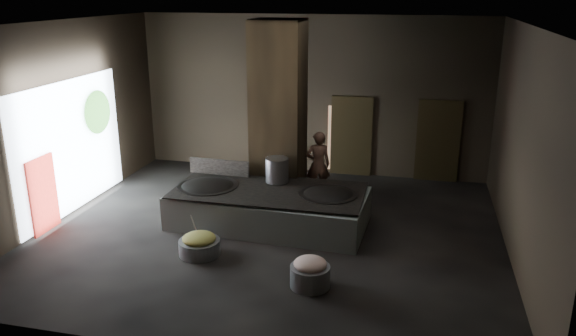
% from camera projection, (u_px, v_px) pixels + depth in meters
% --- Properties ---
extents(floor, '(10.00, 9.00, 0.10)m').
position_uv_depth(floor, '(271.00, 233.00, 12.53)').
color(floor, black).
rests_on(floor, ground).
extents(ceiling, '(10.00, 9.00, 0.10)m').
position_uv_depth(ceiling, '(269.00, 21.00, 11.12)').
color(ceiling, black).
rests_on(ceiling, back_wall).
extents(back_wall, '(10.00, 0.10, 4.50)m').
position_uv_depth(back_wall, '(311.00, 95.00, 16.04)').
color(back_wall, black).
rests_on(back_wall, ground).
extents(front_wall, '(10.00, 0.10, 4.50)m').
position_uv_depth(front_wall, '(183.00, 214.00, 7.61)').
color(front_wall, black).
rests_on(front_wall, ground).
extents(left_wall, '(0.10, 9.00, 4.50)m').
position_uv_depth(left_wall, '(59.00, 121.00, 12.93)').
color(left_wall, black).
rests_on(left_wall, ground).
extents(right_wall, '(0.10, 9.00, 4.50)m').
position_uv_depth(right_wall, '(525.00, 148.00, 10.72)').
color(right_wall, black).
rests_on(right_wall, ground).
extents(pillar, '(1.20, 1.20, 4.50)m').
position_uv_depth(pillar, '(279.00, 114.00, 13.65)').
color(pillar, black).
rests_on(pillar, ground).
extents(hearth_platform, '(4.47, 2.30, 0.76)m').
position_uv_depth(hearth_platform, '(269.00, 208.00, 12.80)').
color(hearth_platform, '#9FB1A3').
rests_on(hearth_platform, ground).
extents(platform_cap, '(4.28, 2.06, 0.03)m').
position_uv_depth(platform_cap, '(269.00, 190.00, 12.67)').
color(platform_cap, black).
rests_on(platform_cap, hearth_platform).
extents(wok_left, '(1.38, 1.38, 0.38)m').
position_uv_depth(wok_left, '(208.00, 189.00, 12.96)').
color(wok_left, black).
rests_on(wok_left, hearth_platform).
extents(wok_left_rim, '(1.41, 1.41, 0.05)m').
position_uv_depth(wok_left_rim, '(208.00, 186.00, 12.94)').
color(wok_left_rim, black).
rests_on(wok_left_rim, hearth_platform).
extents(wok_right, '(1.28, 1.28, 0.36)m').
position_uv_depth(wok_right, '(328.00, 197.00, 12.44)').
color(wok_right, black).
rests_on(wok_right, hearth_platform).
extents(wok_right_rim, '(1.31, 1.31, 0.05)m').
position_uv_depth(wok_right_rim, '(328.00, 194.00, 12.42)').
color(wok_right_rim, black).
rests_on(wok_right_rim, hearth_platform).
extents(stock_pot, '(0.53, 0.53, 0.57)m').
position_uv_depth(stock_pot, '(277.00, 170.00, 13.07)').
color(stock_pot, gray).
rests_on(stock_pot, hearth_platform).
extents(splash_guard, '(1.52, 0.13, 0.38)m').
position_uv_depth(splash_guard, '(219.00, 167.00, 13.62)').
color(splash_guard, black).
rests_on(splash_guard, hearth_platform).
extents(cook, '(0.73, 0.58, 1.74)m').
position_uv_depth(cook, '(318.00, 165.00, 14.35)').
color(cook, brown).
rests_on(cook, ground).
extents(veg_basin, '(1.11, 1.11, 0.31)m').
position_uv_depth(veg_basin, '(200.00, 247.00, 11.39)').
color(veg_basin, gray).
rests_on(veg_basin, ground).
extents(veg_fill, '(0.69, 0.69, 0.21)m').
position_uv_depth(veg_fill, '(199.00, 238.00, 11.33)').
color(veg_fill, olive).
rests_on(veg_fill, veg_basin).
extents(ladle, '(0.03, 0.33, 0.59)m').
position_uv_depth(ladle, '(195.00, 226.00, 11.44)').
color(ladle, gray).
rests_on(ladle, veg_basin).
extents(meat_basin, '(0.77, 0.77, 0.40)m').
position_uv_depth(meat_basin, '(310.00, 276.00, 10.15)').
color(meat_basin, gray).
rests_on(meat_basin, ground).
extents(meat_fill, '(0.61, 0.61, 0.23)m').
position_uv_depth(meat_fill, '(310.00, 264.00, 10.07)').
color(meat_fill, tan).
rests_on(meat_fill, meat_basin).
extents(doorway_near, '(1.18, 0.08, 2.38)m').
position_uv_depth(doorway_near, '(351.00, 138.00, 16.04)').
color(doorway_near, black).
rests_on(doorway_near, ground).
extents(doorway_near_glow, '(0.80, 0.04, 1.89)m').
position_uv_depth(doorway_near_glow, '(342.00, 139.00, 16.12)').
color(doorway_near_glow, '#8C6647').
rests_on(doorway_near_glow, ground).
extents(doorway_far, '(1.18, 0.08, 2.38)m').
position_uv_depth(doorway_far, '(438.00, 143.00, 15.51)').
color(doorway_far, black).
rests_on(doorway_far, ground).
extents(doorway_far_glow, '(0.78, 0.04, 1.86)m').
position_uv_depth(doorway_far_glow, '(430.00, 142.00, 15.76)').
color(doorway_far_glow, '#8C6647').
rests_on(doorway_far_glow, ground).
extents(left_opening, '(0.04, 4.20, 3.10)m').
position_uv_depth(left_opening, '(71.00, 146.00, 13.29)').
color(left_opening, white).
rests_on(left_opening, ground).
extents(pavilion_sliver, '(0.05, 0.90, 1.70)m').
position_uv_depth(pavilion_sliver, '(43.00, 195.00, 12.30)').
color(pavilion_sliver, maroon).
rests_on(pavilion_sliver, ground).
extents(tree_silhouette, '(0.28, 1.10, 1.10)m').
position_uv_depth(tree_silhouette, '(98.00, 112.00, 14.11)').
color(tree_silhouette, '#194714').
rests_on(tree_silhouette, left_opening).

